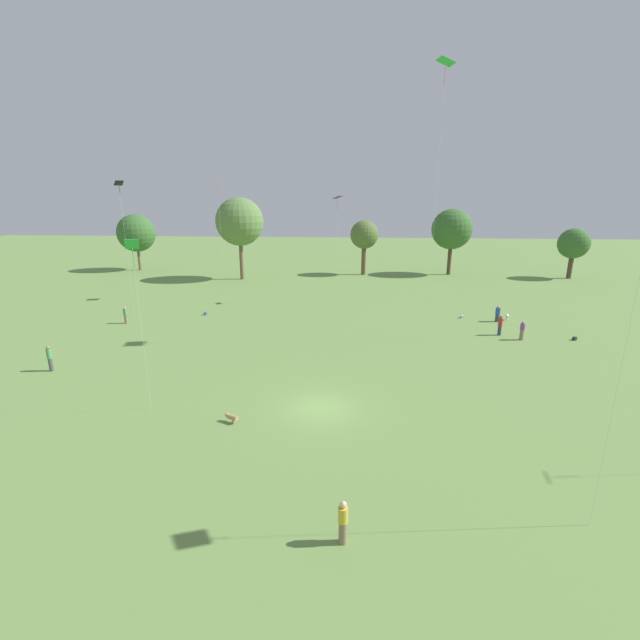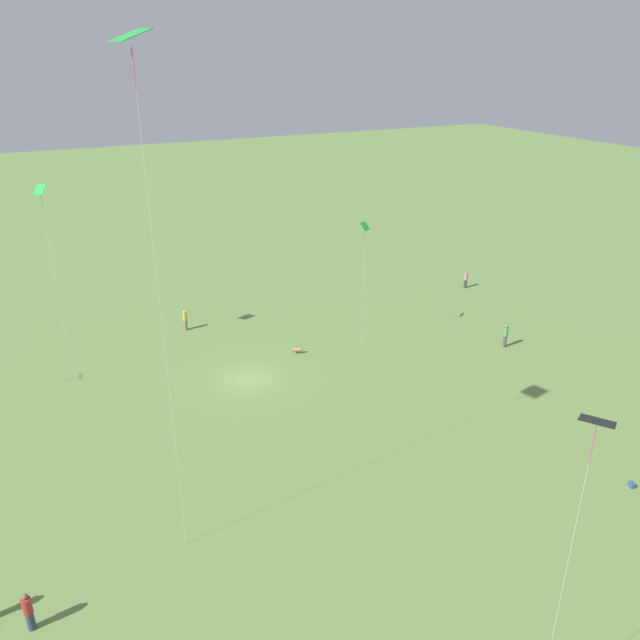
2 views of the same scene
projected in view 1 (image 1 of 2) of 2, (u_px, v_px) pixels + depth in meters
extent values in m
plane|color=#6B8E47|center=(321.00, 408.00, 24.79)|extent=(240.00, 240.00, 0.00)
cylinder|color=brown|center=(139.00, 259.00, 73.69)|extent=(0.45, 0.45, 3.96)
sphere|color=#38662D|center=(136.00, 233.00, 72.52)|extent=(6.27, 6.27, 6.27)
cylinder|color=brown|center=(241.00, 260.00, 64.83)|extent=(0.59, 0.59, 5.96)
sphere|color=#5B7F42|center=(240.00, 222.00, 63.32)|extent=(7.08, 7.08, 7.08)
cylinder|color=brown|center=(364.00, 260.00, 69.11)|extent=(0.71, 0.71, 4.73)
sphere|color=#516B33|center=(364.00, 235.00, 68.02)|extent=(4.47, 4.47, 4.47)
cylinder|color=brown|center=(449.00, 260.00, 69.09)|extent=(0.61, 0.61, 4.88)
sphere|color=#38662D|center=(452.00, 229.00, 67.79)|extent=(6.36, 6.36, 6.36)
cylinder|color=brown|center=(570.00, 267.00, 65.75)|extent=(0.70, 0.70, 3.66)
sphere|color=#38662D|center=(574.00, 243.00, 64.79)|extent=(4.57, 4.57, 4.57)
cylinder|color=#4C4C51|center=(51.00, 365.00, 30.09)|extent=(0.38, 0.38, 0.92)
cylinder|color=#4C9956|center=(49.00, 354.00, 29.87)|extent=(0.44, 0.44, 0.71)
sphere|color=#A87A56|center=(48.00, 347.00, 29.75)|extent=(0.24, 0.24, 0.24)
cylinder|color=#847056|center=(522.00, 335.00, 36.83)|extent=(0.43, 0.43, 0.92)
cylinder|color=purple|center=(523.00, 327.00, 36.63)|extent=(0.51, 0.51, 0.55)
sphere|color=tan|center=(523.00, 322.00, 36.53)|extent=(0.24, 0.24, 0.24)
cylinder|color=#847056|center=(126.00, 319.00, 41.81)|extent=(0.44, 0.44, 0.83)
cylinder|color=#4C9956|center=(125.00, 312.00, 41.62)|extent=(0.52, 0.52, 0.59)
sphere|color=tan|center=(125.00, 308.00, 41.51)|extent=(0.24, 0.24, 0.24)
cylinder|color=#333D5B|center=(499.00, 331.00, 38.16)|extent=(0.45, 0.45, 0.82)
cylinder|color=#B72D2D|center=(500.00, 322.00, 37.94)|extent=(0.52, 0.52, 0.75)
sphere|color=brown|center=(501.00, 317.00, 37.81)|extent=(0.24, 0.24, 0.24)
cylinder|color=#333D5B|center=(497.00, 318.00, 42.43)|extent=(0.51, 0.51, 0.80)
cylinder|color=#2D5193|center=(498.00, 311.00, 42.25)|extent=(0.60, 0.60, 0.60)
sphere|color=tan|center=(498.00, 307.00, 42.13)|extent=(0.24, 0.24, 0.24)
cylinder|color=#847056|center=(343.00, 532.00, 14.93)|extent=(0.40, 0.40, 0.86)
cylinder|color=gold|center=(343.00, 515.00, 14.73)|extent=(0.47, 0.47, 0.59)
sphere|color=beige|center=(343.00, 505.00, 14.62)|extent=(0.24, 0.24, 0.24)
cube|color=green|center=(446.00, 61.00, 31.30)|extent=(1.37, 1.42, 0.43)
cylinder|color=#E54C99|center=(445.00, 77.00, 31.57)|extent=(0.04, 0.04, 1.28)
cylinder|color=silver|center=(435.00, 212.00, 34.19)|extent=(0.01, 0.01, 21.44)
cube|color=green|center=(132.00, 244.00, 22.02)|extent=(0.81, 0.72, 0.54)
cylinder|color=green|center=(133.00, 258.00, 22.21)|extent=(0.04, 0.04, 1.02)
cylinder|color=silver|center=(142.00, 332.00, 23.29)|extent=(0.01, 0.01, 9.44)
cube|color=black|center=(338.00, 197.00, 47.45)|extent=(1.23, 1.24, 0.31)
cylinder|color=#E54C99|center=(338.00, 205.00, 47.67)|extent=(0.04, 0.04, 1.11)
cylinder|color=silver|center=(337.00, 251.00, 49.06)|extent=(0.01, 0.01, 11.98)
cylinder|color=silver|center=(621.00, 367.00, 14.15)|extent=(0.01, 0.01, 12.60)
cube|color=black|center=(119.00, 183.00, 41.03)|extent=(1.03, 1.04, 0.45)
cylinder|color=black|center=(120.00, 190.00, 41.19)|extent=(0.04, 0.04, 0.77)
cylinder|color=silver|center=(127.00, 252.00, 42.81)|extent=(0.01, 0.01, 13.25)
cube|color=yellow|center=(218.00, 181.00, 49.05)|extent=(1.12, 1.19, 0.48)
cylinder|color=#E54C99|center=(218.00, 190.00, 49.31)|extent=(0.04, 0.04, 1.32)
cylinder|color=silver|center=(221.00, 242.00, 50.91)|extent=(0.01, 0.01, 13.78)
cylinder|color=silver|center=(507.00, 316.00, 42.99)|extent=(0.46, 0.55, 0.30)
sphere|color=silver|center=(507.00, 316.00, 42.70)|extent=(0.27, 0.27, 0.27)
cylinder|color=silver|center=(507.00, 319.00, 43.07)|extent=(0.14, 0.14, 0.27)
cylinder|color=tan|center=(233.00, 417.00, 23.07)|extent=(0.65, 0.49, 0.27)
sphere|color=tan|center=(227.00, 415.00, 23.23)|extent=(0.24, 0.24, 0.24)
cylinder|color=tan|center=(233.00, 421.00, 23.13)|extent=(0.12, 0.12, 0.19)
cube|color=beige|center=(462.00, 317.00, 43.84)|extent=(0.38, 0.41, 0.26)
cube|color=#33518C|center=(206.00, 314.00, 44.99)|extent=(0.31, 0.38, 0.29)
cube|color=#262628|center=(575.00, 339.00, 36.83)|extent=(0.41, 0.39, 0.29)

